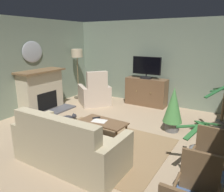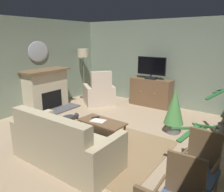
{
  "view_description": "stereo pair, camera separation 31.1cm",
  "coord_description": "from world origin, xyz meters",
  "px_view_note": "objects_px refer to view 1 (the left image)",
  "views": [
    {
      "loc": [
        2.47,
        -3.59,
        2.13
      ],
      "look_at": [
        0.04,
        0.38,
        0.87
      ],
      "focal_mm": 34.86,
      "sensor_mm": 36.0,
      "label": 1
    },
    {
      "loc": [
        2.73,
        -3.41,
        2.13
      ],
      "look_at": [
        0.04,
        0.38,
        0.87
      ],
      "focal_mm": 34.86,
      "sensor_mm": 36.0,
      "label": 2
    }
  ],
  "objects_px": {
    "wall_mirror_oval": "(32,52)",
    "armchair_facing_sofa": "(95,94)",
    "side_chair_mid_row": "(208,165)",
    "fireplace": "(42,91)",
    "tv_remote": "(96,118)",
    "potted_plant_leafy_by_curtain": "(173,108)",
    "cat": "(67,118)",
    "coffee_table": "(103,124)",
    "television": "(147,67)",
    "floor_lamp": "(77,58)",
    "potted_plant_on_hearth_side": "(199,157)",
    "sofa_floral": "(69,147)",
    "tv_cabinet": "(146,92)",
    "folded_newspaper": "(99,121)",
    "potted_plant_tall_palm_by_window": "(221,121)"
  },
  "relations": [
    {
      "from": "potted_plant_on_hearth_side",
      "to": "wall_mirror_oval",
      "type": "bearing_deg",
      "value": 170.47
    },
    {
      "from": "television",
      "to": "potted_plant_tall_palm_by_window",
      "type": "xyz_separation_m",
      "value": [
        2.33,
        -1.25,
        -0.89
      ]
    },
    {
      "from": "fireplace",
      "to": "floor_lamp",
      "type": "xyz_separation_m",
      "value": [
        0.04,
        1.62,
        0.85
      ]
    },
    {
      "from": "cat",
      "to": "armchair_facing_sofa",
      "type": "bearing_deg",
      "value": 100.01
    },
    {
      "from": "potted_plant_on_hearth_side",
      "to": "armchair_facing_sofa",
      "type": "bearing_deg",
      "value": 149.63
    },
    {
      "from": "tv_remote",
      "to": "armchair_facing_sofa",
      "type": "xyz_separation_m",
      "value": [
        -1.46,
        1.95,
        -0.11
      ]
    },
    {
      "from": "wall_mirror_oval",
      "to": "side_chair_mid_row",
      "type": "bearing_deg",
      "value": -15.92
    },
    {
      "from": "television",
      "to": "tv_remote",
      "type": "bearing_deg",
      "value": -89.93
    },
    {
      "from": "coffee_table",
      "to": "side_chair_mid_row",
      "type": "distance_m",
      "value": 2.25
    },
    {
      "from": "tv_cabinet",
      "to": "cat",
      "type": "relative_size",
      "value": 2.05
    },
    {
      "from": "potted_plant_on_hearth_side",
      "to": "floor_lamp",
      "type": "bearing_deg",
      "value": 151.94
    },
    {
      "from": "wall_mirror_oval",
      "to": "cat",
      "type": "height_order",
      "value": "wall_mirror_oval"
    },
    {
      "from": "side_chair_mid_row",
      "to": "potted_plant_tall_palm_by_window",
      "type": "bearing_deg",
      "value": 90.94
    },
    {
      "from": "potted_plant_tall_palm_by_window",
      "to": "wall_mirror_oval",
      "type": "bearing_deg",
      "value": -170.76
    },
    {
      "from": "wall_mirror_oval",
      "to": "potted_plant_leafy_by_curtain",
      "type": "distance_m",
      "value": 4.22
    },
    {
      "from": "side_chair_mid_row",
      "to": "potted_plant_tall_palm_by_window",
      "type": "distance_m",
      "value": 2.26
    },
    {
      "from": "potted_plant_leafy_by_curtain",
      "to": "potted_plant_on_hearth_side",
      "type": "relative_size",
      "value": 1.14
    },
    {
      "from": "sofa_floral",
      "to": "floor_lamp",
      "type": "xyz_separation_m",
      "value": [
        -2.65,
        3.41,
        1.1
      ]
    },
    {
      "from": "sofa_floral",
      "to": "tv_cabinet",
      "type": "bearing_deg",
      "value": 93.58
    },
    {
      "from": "coffee_table",
      "to": "floor_lamp",
      "type": "relative_size",
      "value": 0.58
    },
    {
      "from": "television",
      "to": "armchair_facing_sofa",
      "type": "distance_m",
      "value": 1.87
    },
    {
      "from": "coffee_table",
      "to": "potted_plant_leafy_by_curtain",
      "type": "relative_size",
      "value": 0.97
    },
    {
      "from": "coffee_table",
      "to": "floor_lamp",
      "type": "height_order",
      "value": "floor_lamp"
    },
    {
      "from": "fireplace",
      "to": "folded_newspaper",
      "type": "height_order",
      "value": "fireplace"
    },
    {
      "from": "wall_mirror_oval",
      "to": "coffee_table",
      "type": "bearing_deg",
      "value": -13.79
    },
    {
      "from": "coffee_table",
      "to": "sofa_floral",
      "type": "relative_size",
      "value": 0.52
    },
    {
      "from": "tv_remote",
      "to": "armchair_facing_sofa",
      "type": "bearing_deg",
      "value": 68.34
    },
    {
      "from": "television",
      "to": "side_chair_mid_row",
      "type": "bearing_deg",
      "value": -56.01
    },
    {
      "from": "fireplace",
      "to": "potted_plant_on_hearth_side",
      "type": "bearing_deg",
      "value": -10.03
    },
    {
      "from": "potted_plant_leafy_by_curtain",
      "to": "potted_plant_on_hearth_side",
      "type": "xyz_separation_m",
      "value": [
        0.83,
        -1.34,
        -0.32
      ]
    },
    {
      "from": "potted_plant_on_hearth_side",
      "to": "cat",
      "type": "height_order",
      "value": "potted_plant_on_hearth_side"
    },
    {
      "from": "sofa_floral",
      "to": "floor_lamp",
      "type": "relative_size",
      "value": 1.13
    },
    {
      "from": "armchair_facing_sofa",
      "to": "potted_plant_leafy_by_curtain",
      "type": "distance_m",
      "value": 2.9
    },
    {
      "from": "television",
      "to": "side_chair_mid_row",
      "type": "xyz_separation_m",
      "value": [
        2.36,
        -3.51,
        -0.72
      ]
    },
    {
      "from": "armchair_facing_sofa",
      "to": "floor_lamp",
      "type": "relative_size",
      "value": 0.73
    },
    {
      "from": "folded_newspaper",
      "to": "floor_lamp",
      "type": "distance_m",
      "value": 3.63
    },
    {
      "from": "tv_cabinet",
      "to": "side_chair_mid_row",
      "type": "xyz_separation_m",
      "value": [
        2.36,
        -3.56,
        0.1
      ]
    },
    {
      "from": "fireplace",
      "to": "coffee_table",
      "type": "relative_size",
      "value": 1.46
    },
    {
      "from": "folded_newspaper",
      "to": "sofa_floral",
      "type": "height_order",
      "value": "sofa_floral"
    },
    {
      "from": "wall_mirror_oval",
      "to": "armchair_facing_sofa",
      "type": "bearing_deg",
      "value": 46.52
    },
    {
      "from": "side_chair_mid_row",
      "to": "fireplace",
      "type": "bearing_deg",
      "value": 163.3
    },
    {
      "from": "floor_lamp",
      "to": "potted_plant_on_hearth_side",
      "type": "bearing_deg",
      "value": -28.06
    },
    {
      "from": "wall_mirror_oval",
      "to": "side_chair_mid_row",
      "type": "height_order",
      "value": "wall_mirror_oval"
    },
    {
      "from": "wall_mirror_oval",
      "to": "tv_remote",
      "type": "height_order",
      "value": "wall_mirror_oval"
    },
    {
      "from": "folded_newspaper",
      "to": "side_chair_mid_row",
      "type": "relative_size",
      "value": 0.31
    },
    {
      "from": "tv_remote",
      "to": "armchair_facing_sofa",
      "type": "distance_m",
      "value": 2.44
    },
    {
      "from": "potted_plant_leafy_by_curtain",
      "to": "cat",
      "type": "height_order",
      "value": "potted_plant_leafy_by_curtain"
    },
    {
      "from": "wall_mirror_oval",
      "to": "potted_plant_leafy_by_curtain",
      "type": "bearing_deg",
      "value": 7.45
    },
    {
      "from": "television",
      "to": "floor_lamp",
      "type": "bearing_deg",
      "value": -169.65
    },
    {
      "from": "cat",
      "to": "potted_plant_leafy_by_curtain",
      "type": "bearing_deg",
      "value": 18.95
    }
  ]
}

